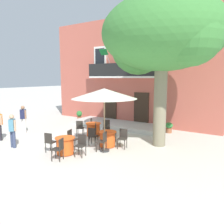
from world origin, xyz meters
TOP-DOWN VIEW (x-y plane):
  - ground_plane at (0.00, 0.00)m, footprint 120.00×120.00m
  - building_facade at (-0.33, 6.99)m, footprint 13.00×5.09m
  - entrance_step_platform at (-0.33, 3.89)m, footprint 6.57×2.22m
  - plane_tree at (3.71, 1.35)m, footprint 5.95×5.22m
  - cafe_table_near_tree at (1.82, -0.30)m, footprint 0.86×0.86m
  - cafe_chair_near_tree_0 at (1.51, 0.39)m, footprint 0.50×0.50m
  - cafe_chair_near_tree_1 at (1.11, -0.56)m, footprint 0.49×0.49m
  - cafe_chair_near_tree_2 at (2.06, -1.02)m, footprint 0.48×0.48m
  - cafe_chair_near_tree_3 at (2.53, -0.05)m, footprint 0.48×0.48m
  - cafe_table_middle at (0.91, -2.23)m, footprint 0.86×0.86m
  - cafe_chair_middle_0 at (1.26, -2.90)m, footprint 0.52×0.52m
  - cafe_chair_middle_1 at (1.63, -2.00)m, footprint 0.47×0.47m
  - cafe_chair_middle_2 at (0.64, -1.52)m, footprint 0.49×0.49m
  - cafe_chair_middle_3 at (0.19, -2.45)m, footprint 0.47×0.47m
  - cafe_table_front at (-0.00, 0.88)m, footprint 0.86×0.86m
  - cafe_chair_front_0 at (0.49, 0.31)m, footprint 0.56×0.56m
  - cafe_chair_front_1 at (0.59, 1.35)m, footprint 0.55×0.55m
  - cafe_chair_front_2 at (-0.49, 1.46)m, footprint 0.56×0.56m
  - cafe_chair_front_3 at (-0.61, 0.44)m, footprint 0.55×0.55m
  - cafe_umbrella at (2.09, -0.93)m, footprint 2.90×2.90m
  - ground_planter_left at (-3.97, 4.10)m, footprint 0.44×0.44m
  - ground_planter_right at (3.30, 4.05)m, footprint 0.46×0.46m
  - pedestrian_mid_plaza at (-3.95, -0.86)m, footprint 0.53×0.40m
  - pedestrian_by_tree at (-1.85, -2.92)m, footprint 0.53×0.40m

SIDE VIEW (x-z plane):
  - ground_plane at x=0.00m, z-range 0.00..0.00m
  - entrance_step_platform at x=-0.33m, z-range 0.00..0.25m
  - ground_planter_right at x=3.30m, z-range 0.04..0.67m
  - cafe_table_near_tree at x=1.82m, z-range 0.01..0.77m
  - cafe_table_middle at x=0.91m, z-range 0.01..0.77m
  - cafe_table_front at x=0.00m, z-range 0.01..0.77m
  - ground_planter_left at x=-3.97m, z-range 0.04..0.78m
  - cafe_chair_near_tree_0 at x=1.51m, z-range 0.07..0.98m
  - cafe_chair_near_tree_1 at x=1.11m, z-range 0.07..0.98m
  - cafe_chair_near_tree_2 at x=2.06m, z-range 0.07..0.98m
  - cafe_chair_near_tree_3 at x=2.53m, z-range 0.07..0.98m
  - cafe_chair_middle_0 at x=1.26m, z-range 0.07..0.98m
  - cafe_chair_middle_1 at x=1.63m, z-range 0.07..0.98m
  - cafe_chair_middle_2 at x=0.64m, z-range 0.07..0.98m
  - cafe_chair_middle_3 at x=0.19m, z-range 0.07..0.98m
  - cafe_chair_front_0 at x=0.49m, z-range 0.07..0.98m
  - cafe_chair_front_1 at x=0.59m, z-range 0.07..0.98m
  - cafe_chair_front_2 at x=-0.49m, z-range 0.07..0.98m
  - cafe_chair_front_3 at x=-0.61m, z-range 0.07..0.98m
  - pedestrian_by_tree at x=-1.85m, z-range 0.10..1.71m
  - pedestrian_mid_plaza at x=-3.95m, z-range 0.11..1.77m
  - cafe_umbrella at x=2.09m, z-range 1.19..4.04m
  - building_facade at x=-0.33m, z-range 0.00..7.50m
  - plane_tree at x=3.71m, z-range 1.66..8.75m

